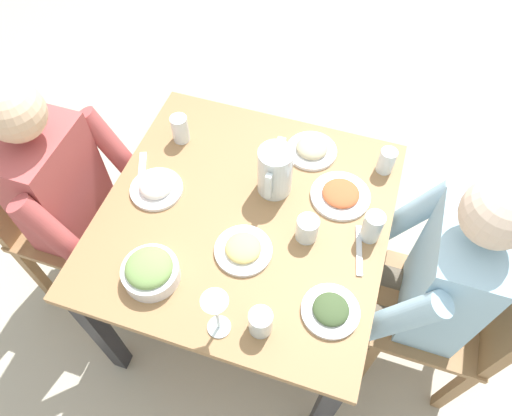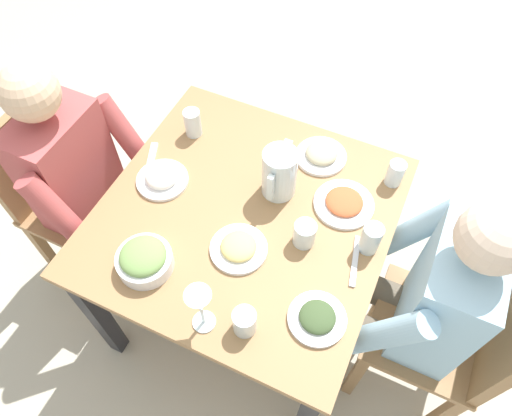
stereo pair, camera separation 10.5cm
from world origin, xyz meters
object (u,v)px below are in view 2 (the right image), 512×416
(diner_far, at_px, (409,296))
(water_glass_center, at_px, (371,238))
(plate_fries, at_px, (239,247))
(plate_rice_curry, at_px, (344,203))
(wine_glass, at_px, (200,303))
(dining_table, at_px, (246,231))
(salad_bowl, at_px, (144,259))
(plate_beans, at_px, (321,155))
(water_glass_by_pitcher, at_px, (193,123))
(plate_dolmas, at_px, (317,318))
(water_glass_far_right, at_px, (395,173))
(plate_yoghurt, at_px, (162,178))
(chair_far, at_px, (456,337))
(water_glass_far_left, at_px, (305,234))
(chair_near, at_px, (64,192))
(water_pitcher, at_px, (279,173))
(water_glass_near_right, at_px, (244,322))
(diner_near, at_px, (94,188))

(diner_far, bearing_deg, water_glass_center, -108.51)
(plate_fries, bearing_deg, plate_rice_curry, 141.09)
(wine_glass, bearing_deg, dining_table, -171.79)
(salad_bowl, relative_size, plate_beans, 0.94)
(water_glass_by_pitcher, bearing_deg, plate_fries, 44.42)
(plate_dolmas, distance_m, water_glass_far_right, 0.60)
(wine_glass, bearing_deg, plate_yoghurt, -135.98)
(chair_far, xyz_separation_m, plate_dolmas, (0.24, -0.45, 0.25))
(diner_far, xyz_separation_m, plate_yoghurt, (-0.01, -0.93, 0.11))
(salad_bowl, bearing_deg, water_glass_center, 120.21)
(chair_far, xyz_separation_m, diner_far, (-0.00, -0.21, 0.15))
(salad_bowl, relative_size, plate_yoghurt, 0.96)
(water_glass_far_right, bearing_deg, chair_far, 47.09)
(plate_fries, relative_size, wine_glass, 0.96)
(dining_table, relative_size, water_glass_far_left, 10.66)
(chair_near, height_order, chair_far, same)
(dining_table, bearing_deg, plate_yoghurt, -89.81)
(water_pitcher, bearing_deg, plate_dolmas, 36.89)
(water_glass_near_right, bearing_deg, diner_far, 129.60)
(wine_glass, bearing_deg, water_glass_near_right, 107.58)
(plate_rice_curry, distance_m, water_glass_far_left, 0.21)
(chair_far, xyz_separation_m, water_glass_by_pitcher, (-0.27, -1.15, 0.29))
(plate_yoghurt, xyz_separation_m, water_glass_by_pitcher, (-0.26, -0.01, 0.04))
(dining_table, relative_size, diner_far, 0.82)
(water_glass_far_right, bearing_deg, plate_rice_curry, -36.03)
(plate_fries, height_order, water_glass_far_left, water_glass_far_left)
(water_pitcher, distance_m, plate_fries, 0.29)
(water_glass_by_pitcher, bearing_deg, water_glass_center, 74.82)
(dining_table, bearing_deg, water_glass_far_right, 129.46)
(water_glass_by_pitcher, height_order, wine_glass, wine_glass)
(plate_beans, xyz_separation_m, water_glass_by_pitcher, (0.09, -0.49, 0.04))
(chair_far, bearing_deg, chair_near, -87.53)
(chair_near, xyz_separation_m, chair_far, (-0.07, 1.61, 0.00))
(water_glass_far_left, bearing_deg, plate_beans, -168.41)
(water_pitcher, distance_m, plate_dolmas, 0.50)
(plate_dolmas, relative_size, water_glass_far_right, 1.81)
(chair_near, xyz_separation_m, water_glass_center, (-0.13, 1.23, 0.30))
(plate_yoghurt, distance_m, water_glass_by_pitcher, 0.26)
(chair_far, height_order, diner_near, diner_near)
(wine_glass, bearing_deg, water_glass_center, 141.11)
(plate_rice_curry, bearing_deg, chair_far, 69.95)
(plate_rice_curry, bearing_deg, plate_dolmas, 8.43)
(diner_far, bearing_deg, chair_near, -87.18)
(plate_dolmas, relative_size, water_glass_near_right, 1.92)
(plate_beans, xyz_separation_m, water_glass_far_right, (-0.00, 0.27, 0.03))
(plate_beans, bearing_deg, chair_far, 61.51)
(plate_dolmas, height_order, water_glass_by_pitcher, water_glass_by_pitcher)
(plate_dolmas, bearing_deg, water_pitcher, -143.11)
(water_glass_near_right, distance_m, water_glass_far_right, 0.75)
(plate_rice_curry, bearing_deg, water_glass_center, 44.88)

